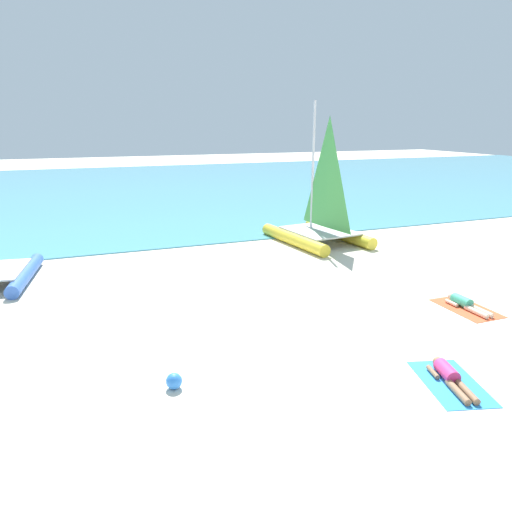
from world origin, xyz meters
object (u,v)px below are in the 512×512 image
towel_left (451,383)px  towel_right (466,308)px  sunbather_left (450,376)px  sunbather_right (465,303)px  beach_ball (174,381)px  sailboat_yellow (319,223)px

towel_left → towel_right: same height
sunbather_left → sunbather_right: 4.57m
towel_right → sunbather_right: (0.00, 0.07, 0.13)m
towel_left → beach_ball: 5.64m
towel_left → sunbather_right: bearing=42.8°
sunbather_left → sailboat_yellow: bearing=90.4°
sailboat_yellow → sunbather_right: 8.45m
sunbather_left → beach_ball: size_ratio=4.70×
towel_left → towel_right: (3.40, 3.08, 0.00)m
towel_right → sunbather_right: size_ratio=1.22×
towel_right → sunbather_right: sunbather_right is taller
sunbather_left → beach_ball: bearing=177.2°
sunbather_right → towel_right: bearing=-90.0°
towel_right → sunbather_right: bearing=89.7°
sunbather_right → beach_ball: 8.81m
sailboat_yellow → towel_right: 8.53m
sunbather_right → sunbather_left: bearing=-137.3°
sailboat_yellow → beach_ball: 12.92m
towel_right → sailboat_yellow: bearing=91.5°
towel_left → sunbather_left: bearing=74.3°
towel_left → sunbather_left: 0.14m
beach_ball → sailboat_yellow: bearing=48.8°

